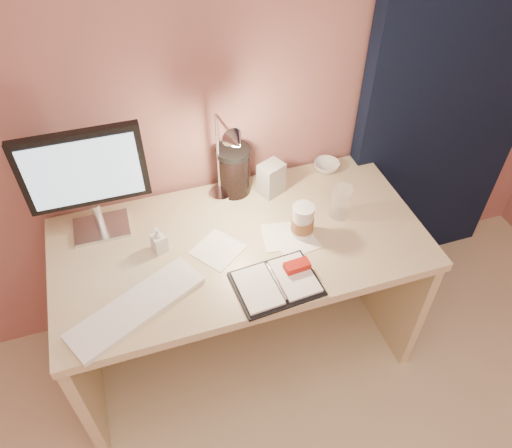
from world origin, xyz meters
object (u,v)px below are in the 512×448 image
object	(u,v)px
coffee_cup	(303,222)
planner	(278,282)
lotion_bottle	(159,240)
dark_jar	(234,172)
desk	(236,265)
monitor	(85,175)
bowl	(326,166)
product_box	(271,179)
desk_lamp	(221,161)
keyboard	(137,307)
clear_cup	(341,202)

from	to	relation	value
coffee_cup	planner	bearing A→B (deg)	-129.86
lotion_bottle	dark_jar	bearing A→B (deg)	33.96
planner	coffee_cup	world-z (taller)	coffee_cup
desk	planner	world-z (taller)	planner
monitor	bowl	xyz separation A→B (m)	(0.97, 0.07, -0.25)
bowl	product_box	bearing A→B (deg)	-166.28
desk	monitor	xyz separation A→B (m)	(-0.49, 0.15, 0.50)
dark_jar	desk_lamp	world-z (taller)	desk_lamp
keyboard	clear_cup	xyz separation A→B (m)	(0.83, 0.21, 0.06)
coffee_cup	clear_cup	bearing A→B (deg)	16.28
planner	product_box	size ratio (longest dim) A/B	2.12
bowl	dark_jar	bearing A→B (deg)	-178.60
keyboard	lotion_bottle	xyz separation A→B (m)	(0.12, 0.24, 0.05)
dark_jar	product_box	world-z (taller)	dark_jar
desk	keyboard	size ratio (longest dim) A/B	2.94
monitor	planner	size ratio (longest dim) A/B	1.50
lotion_bottle	desk_lamp	size ratio (longest dim) A/B	0.27
coffee_cup	lotion_bottle	world-z (taller)	coffee_cup
coffee_cup	lotion_bottle	xyz separation A→B (m)	(-0.53, 0.08, -0.01)
desk_lamp	planner	bearing A→B (deg)	-87.00
desk	planner	size ratio (longest dim) A/B	4.64
desk	desk_lamp	size ratio (longest dim) A/B	3.40
desk_lamp	lotion_bottle	bearing A→B (deg)	-164.38
coffee_cup	dark_jar	size ratio (longest dim) A/B	0.73
desk	clear_cup	bearing A→B (deg)	-8.25
desk	keyboard	bearing A→B (deg)	-147.18
dark_jar	product_box	distance (m)	0.15
clear_cup	bowl	world-z (taller)	clear_cup
keyboard	clear_cup	bearing A→B (deg)	-12.24
desk	clear_cup	size ratio (longest dim) A/B	10.27
planner	desk_lamp	xyz separation A→B (m)	(-0.08, 0.41, 0.25)
clear_cup	dark_jar	world-z (taller)	dark_jar
coffee_cup	desk_lamp	bearing A→B (deg)	140.21
monitor	desk_lamp	xyz separation A→B (m)	(0.47, -0.05, -0.01)
dark_jar	desk_lamp	distance (m)	0.21
planner	product_box	bearing A→B (deg)	69.75
desk	clear_cup	distance (m)	0.51
desk	coffee_cup	size ratio (longest dim) A/B	10.13
product_box	desk_lamp	world-z (taller)	desk_lamp
desk_lamp	coffee_cup	bearing A→B (deg)	-48.20
dark_jar	desk_lamp	xyz separation A→B (m)	(-0.08, -0.11, 0.16)
monitor	bowl	size ratio (longest dim) A/B	4.01
desk	desk_lamp	distance (m)	0.49
keyboard	product_box	bearing A→B (deg)	7.87
desk	desk_lamp	world-z (taller)	desk_lamp
keyboard	lotion_bottle	world-z (taller)	lotion_bottle
keyboard	planner	distance (m)	0.48
keyboard	bowl	bearing A→B (deg)	2.21
bowl	dark_jar	distance (m)	0.43
monitor	product_box	bearing A→B (deg)	1.24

